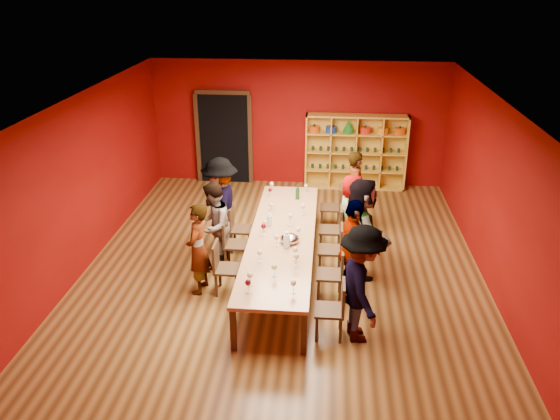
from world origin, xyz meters
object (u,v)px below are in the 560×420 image
(person_left_2, at_px, (214,226))
(chair_person_right_0, at_px, (335,307))
(person_left_3, at_px, (221,205))
(person_right_2, at_px, (361,227))
(wine_bottle, at_px, (297,193))
(chair_person_right_4, at_px, (334,205))
(chair_person_left_2, at_px, (232,241))
(person_right_4, at_px, (355,191))
(person_right_0, at_px, (361,284))
(person_right_3, at_px, (351,214))
(chair_person_right_3, at_px, (335,227))
(spittoon_bowl, at_px, (290,239))
(tasting_table, at_px, (282,238))
(person_left_1, at_px, (198,249))
(person_right_1, at_px, (352,252))
(chair_person_left_3, at_px, (237,226))
(chair_person_left_1, at_px, (223,265))
(chair_person_right_2, at_px, (335,247))
(shelving_unit, at_px, (356,148))
(chair_person_right_1, at_px, (335,271))

(person_left_2, height_order, chair_person_right_0, person_left_2)
(person_left_3, xyz_separation_m, person_right_2, (2.55, -0.68, -0.02))
(wine_bottle, bearing_deg, chair_person_right_4, 26.25)
(chair_person_left_2, distance_m, person_right_4, 2.88)
(person_right_0, relative_size, person_right_3, 1.16)
(chair_person_right_3, bearing_deg, spittoon_bowl, -122.27)
(person_left_3, bearing_deg, tasting_table, 53.38)
(chair_person_right_0, height_order, spittoon_bowl, spittoon_bowl)
(chair_person_left_2, bearing_deg, chair_person_right_4, 44.62)
(person_left_1, bearing_deg, person_right_1, 95.27)
(person_right_4, bearing_deg, person_left_1, 126.45)
(chair_person_left_3, distance_m, person_right_4, 2.53)
(person_left_1, relative_size, person_right_2, 0.88)
(chair_person_right_0, distance_m, chair_person_right_4, 3.69)
(chair_person_right_0, relative_size, person_right_0, 0.50)
(chair_person_left_3, xyz_separation_m, person_right_3, (2.11, 0.11, 0.27))
(chair_person_left_1, distance_m, chair_person_right_4, 3.22)
(person_left_1, relative_size, chair_person_left_3, 1.75)
(tasting_table, bearing_deg, chair_person_right_0, -62.03)
(person_left_2, relative_size, person_right_2, 0.89)
(person_right_3, height_order, chair_person_right_4, person_right_3)
(chair_person_right_2, bearing_deg, chair_person_left_1, -156.01)
(shelving_unit, relative_size, person_right_3, 1.57)
(person_right_3, bearing_deg, person_right_2, 179.58)
(tasting_table, relative_size, shelving_unit, 1.88)
(shelving_unit, height_order, chair_person_right_4, shelving_unit)
(chair_person_right_0, bearing_deg, chair_person_left_2, 133.86)
(chair_person_right_3, bearing_deg, chair_person_left_3, -176.49)
(tasting_table, distance_m, chair_person_left_1, 1.15)
(tasting_table, bearing_deg, shelving_unit, 72.08)
(chair_person_right_0, relative_size, chair_person_right_4, 1.00)
(tasting_table, distance_m, person_right_2, 1.36)
(chair_person_right_1, distance_m, person_right_1, 0.45)
(person_right_2, relative_size, person_right_4, 1.08)
(chair_person_left_1, bearing_deg, chair_person_right_4, 55.59)
(person_left_3, distance_m, person_right_1, 2.82)
(chair_person_left_2, relative_size, chair_person_right_1, 1.00)
(chair_person_right_4, bearing_deg, person_left_1, -129.76)
(chair_person_right_1, relative_size, chair_person_right_3, 1.00)
(person_left_1, relative_size, person_left_3, 0.86)
(person_left_2, bearing_deg, chair_person_right_3, 113.17)
(shelving_unit, bearing_deg, chair_person_left_3, -123.35)
(person_left_2, xyz_separation_m, chair_person_right_0, (2.13, -1.89, -0.29))
(person_right_0, bearing_deg, person_right_1, -5.62)
(chair_person_right_4, bearing_deg, tasting_table, -114.72)
(chair_person_right_0, bearing_deg, person_right_0, 0.00)
(person_left_2, height_order, chair_person_right_4, person_left_2)
(person_left_2, xyz_separation_m, person_right_4, (2.54, 1.80, 0.04))
(chair_person_right_1, height_order, wine_bottle, wine_bottle)
(chair_person_right_1, height_order, person_right_3, person_right_3)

